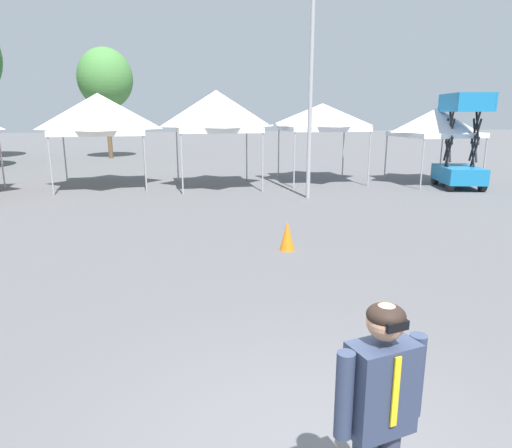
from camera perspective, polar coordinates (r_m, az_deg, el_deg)
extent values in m
cylinder|color=#9E9EA3|center=(19.98, -29.34, 7.12)|extent=(0.06, 0.06, 2.31)
cylinder|color=#9E9EA3|center=(17.62, -24.41, 6.89)|extent=(0.06, 0.06, 2.25)
cylinder|color=#9E9EA3|center=(17.34, -13.77, 7.62)|extent=(0.06, 0.06, 2.25)
cylinder|color=#9E9EA3|center=(20.80, -22.89, 7.91)|extent=(0.06, 0.06, 2.25)
cylinder|color=#9E9EA3|center=(20.56, -13.87, 8.53)|extent=(0.06, 0.06, 2.25)
pyramid|color=white|center=(18.93, -19.17, 13.23)|extent=(3.63, 3.63, 1.35)
cube|color=white|center=(18.94, -18.98, 10.89)|extent=(3.59, 3.59, 0.20)
cylinder|color=#9E9EA3|center=(16.45, -9.29, 7.70)|extent=(0.06, 0.06, 2.36)
cylinder|color=#9E9EA3|center=(16.89, 0.85, 8.03)|extent=(0.06, 0.06, 2.36)
cylinder|color=#9E9EA3|center=(19.38, -9.86, 8.58)|extent=(0.06, 0.06, 2.36)
cylinder|color=#9E9EA3|center=(19.75, -1.18, 8.87)|extent=(0.06, 0.06, 2.36)
pyramid|color=white|center=(17.98, -4.99, 14.26)|extent=(3.24, 3.24, 1.36)
cube|color=white|center=(17.99, -4.94, 11.78)|extent=(3.21, 3.21, 0.20)
cylinder|color=#9E9EA3|center=(17.84, 4.84, 8.28)|extent=(0.06, 0.06, 2.35)
cylinder|color=#9E9EA3|center=(18.80, 14.04, 8.20)|extent=(0.06, 0.06, 2.35)
cylinder|color=#9E9EA3|center=(20.82, 2.85, 9.10)|extent=(0.06, 0.06, 2.35)
cylinder|color=#9E9EA3|center=(21.64, 10.92, 9.05)|extent=(0.06, 0.06, 2.35)
pyramid|color=white|center=(19.64, 8.33, 13.44)|extent=(3.28, 3.28, 0.90)
cube|color=white|center=(19.65, 8.27, 11.84)|extent=(3.25, 3.25, 0.20)
cylinder|color=#9E9EA3|center=(18.48, 20.17, 7.32)|extent=(0.06, 0.06, 2.11)
cylinder|color=#9E9EA3|center=(20.14, 26.78, 7.16)|extent=(0.06, 0.06, 2.11)
cylinder|color=#9E9EA3|center=(20.82, 15.99, 8.27)|extent=(0.06, 0.06, 2.11)
cylinder|color=#9E9EA3|center=(22.30, 22.24, 8.11)|extent=(0.06, 0.06, 2.11)
pyramid|color=white|center=(20.31, 21.68, 12.05)|extent=(3.07, 3.07, 0.95)
cube|color=white|center=(20.33, 21.54, 10.43)|extent=(3.04, 3.04, 0.20)
cylinder|color=black|center=(18.56, 23.19, 4.52)|extent=(0.29, 0.51, 0.48)
cylinder|color=black|center=(18.99, 26.57, 4.37)|extent=(0.29, 0.51, 0.48)
cylinder|color=black|center=(20.17, 21.57, 5.33)|extent=(0.29, 0.51, 0.48)
cylinder|color=black|center=(20.57, 24.73, 5.18)|extent=(0.29, 0.51, 0.48)
cube|color=#1972AD|center=(19.53, 24.08, 5.74)|extent=(1.89, 2.56, 0.60)
cylinder|color=black|center=(19.29, 22.90, 7.67)|extent=(0.25, 0.74, 1.64)
cylinder|color=black|center=(19.29, 22.90, 7.67)|extent=(0.25, 0.74, 1.64)
cylinder|color=black|center=(19.64, 25.61, 7.50)|extent=(0.25, 0.74, 1.64)
cylinder|color=black|center=(19.64, 25.61, 7.50)|extent=(0.25, 0.74, 1.64)
cylinder|color=black|center=(19.24, 23.08, 9.65)|extent=(0.25, 0.74, 1.64)
cylinder|color=black|center=(19.24, 23.08, 9.65)|extent=(0.25, 0.74, 1.64)
cylinder|color=black|center=(19.59, 25.82, 9.44)|extent=(0.25, 0.74, 1.64)
cylinder|color=black|center=(19.59, 25.82, 9.44)|extent=(0.25, 0.74, 1.64)
cylinder|color=black|center=(19.22, 23.27, 11.64)|extent=(0.25, 0.74, 1.64)
cylinder|color=black|center=(19.22, 23.27, 11.64)|extent=(0.25, 0.74, 1.64)
cylinder|color=black|center=(19.57, 26.02, 11.39)|extent=(0.25, 0.74, 1.64)
cylinder|color=black|center=(19.57, 26.02, 11.39)|extent=(0.25, 0.74, 1.64)
cube|color=#1972AD|center=(19.39, 24.80, 12.86)|extent=(1.80, 2.43, 0.12)
cube|color=#1972AD|center=(18.41, 26.11, 13.79)|extent=(1.31, 0.36, 0.55)
cube|color=#1972AD|center=(20.38, 23.81, 13.88)|extent=(1.31, 0.36, 0.55)
cube|color=#1972AD|center=(19.17, 23.06, 14.03)|extent=(0.56, 2.14, 0.55)
cube|color=#1972AD|center=(19.63, 26.70, 13.64)|extent=(0.56, 2.14, 0.55)
cube|color=#2D3851|center=(3.08, 15.39, -19.20)|extent=(0.46, 0.33, 0.60)
cylinder|color=#2D3851|center=(2.93, 11.01, -20.37)|extent=(0.11, 0.11, 0.56)
cylinder|color=#2D3851|center=(3.23, 19.35, -17.46)|extent=(0.11, 0.11, 0.56)
sphere|color=tan|center=(2.87, 15.97, -11.70)|extent=(0.23, 0.23, 0.23)
ellipsoid|color=black|center=(2.85, 16.02, -10.97)|extent=(0.23, 0.23, 0.14)
cube|color=black|center=(2.79, 17.39, -12.21)|extent=(0.15, 0.06, 0.06)
cube|color=yellow|center=(2.97, 17.13, -19.54)|extent=(0.05, 0.02, 0.46)
cylinder|color=#9E9EA3|center=(15.73, 7.00, 20.15)|extent=(0.14, 0.14, 9.28)
cylinder|color=brown|center=(31.17, -17.97, 11.18)|extent=(0.28, 0.28, 3.62)
ellipsoid|color=#47843D|center=(31.22, -18.41, 16.98)|extent=(3.38, 3.38, 3.72)
cone|color=orange|center=(9.73, 3.94, -1.46)|extent=(0.32, 0.32, 0.64)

